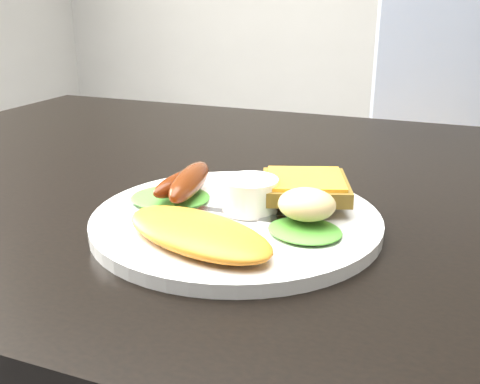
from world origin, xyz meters
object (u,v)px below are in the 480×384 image
dining_chair (433,173)px  plate (236,221)px  dining_table (258,192)px  person (478,67)px

dining_chair → plate: (-0.13, -1.25, 0.31)m
dining_table → dining_chair: size_ratio=2.58×
plate → dining_table: bearing=102.3°
person → plate: bearing=61.9°
dining_table → person: person is taller
dining_table → plate: bearing=-77.7°
dining_table → dining_chair: bearing=81.5°
dining_table → plate: plate is taller
person → dining_table: bearing=57.0°
dining_chair → plate: plate is taller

